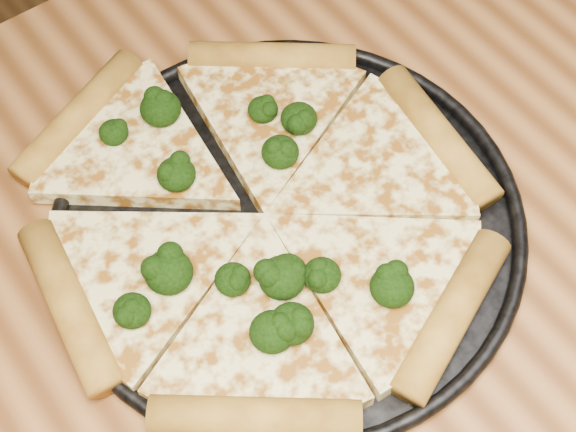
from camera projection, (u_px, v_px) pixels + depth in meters
pizza_pan at (288, 221)px, 0.68m from camera, size 0.38×0.38×0.02m
pizza at (260, 213)px, 0.67m from camera, size 0.37×0.40×0.03m
broccoli_florets at (247, 231)px, 0.65m from camera, size 0.23×0.27×0.03m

